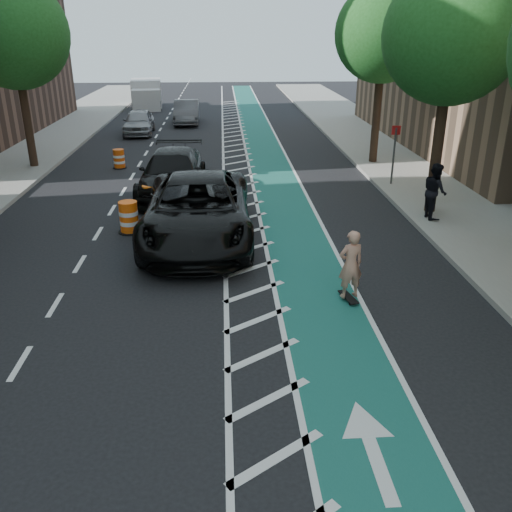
{
  "coord_description": "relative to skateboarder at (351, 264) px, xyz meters",
  "views": [
    {
      "loc": [
        0.82,
        -9.09,
        5.96
      ],
      "look_at": [
        1.52,
        2.47,
        1.1
      ],
      "focal_mm": 38.0,
      "sensor_mm": 36.0,
      "label": 1
    }
  ],
  "objects": [
    {
      "name": "sign_post",
      "position": [
        3.9,
        9.77,
        0.42
      ],
      "size": [
        0.35,
        0.08,
        2.47
      ],
      "color": "#4C4C4C",
      "rests_on": "ground"
    },
    {
      "name": "suv_far",
      "position": [
        -4.87,
        9.35,
        -0.11
      ],
      "size": [
        2.54,
        5.76,
        1.65
      ],
      "primitive_type": "imported",
      "rotation": [
        0.0,
        0.0,
        -0.04
      ],
      "color": "black",
      "rests_on": "ground"
    },
    {
      "name": "barrel_c",
      "position": [
        -7.7,
        13.76,
        -0.52
      ],
      "size": [
        0.64,
        0.64,
        0.87
      ],
      "color": "#E24F0B",
      "rests_on": "ground"
    },
    {
      "name": "car_grey",
      "position": [
        -5.32,
        26.53,
        -0.17
      ],
      "size": [
        1.7,
        4.65,
        1.52
      ],
      "primitive_type": "imported",
      "rotation": [
        0.0,
        0.0,
        0.02
      ],
      "color": "#535358",
      "rests_on": "ground"
    },
    {
      "name": "bike_lane",
      "position": [
        -0.7,
        7.77,
        -0.93
      ],
      "size": [
        2.0,
        90.0,
        0.01
      ],
      "primitive_type": "cube",
      "color": "#18564C",
      "rests_on": "ground"
    },
    {
      "name": "box_truck",
      "position": [
        -9.05,
        34.93,
        0.06
      ],
      "size": [
        2.86,
        5.41,
        2.16
      ],
      "rotation": [
        0.0,
        0.0,
        0.11
      ],
      "color": "silver",
      "rests_on": "ground"
    },
    {
      "name": "sidewalk_right",
      "position": [
        5.8,
        7.77,
        -0.86
      ],
      "size": [
        5.0,
        90.0,
        0.15
      ],
      "primitive_type": "cube",
      "color": "gray",
      "rests_on": "ground"
    },
    {
      "name": "tree_r_d",
      "position": [
        4.2,
        13.77,
        4.84
      ],
      "size": [
        4.2,
        4.2,
        7.9
      ],
      "color": "#382619",
      "rests_on": "ground"
    },
    {
      "name": "skateboarder",
      "position": [
        0.0,
        0.0,
        0.0
      ],
      "size": [
        0.68,
        0.53,
        1.66
      ],
      "primitive_type": "imported",
      "rotation": [
        0.0,
        0.0,
        3.38
      ],
      "color": "tan",
      "rests_on": "skateboard"
    },
    {
      "name": "tree_l_d",
      "position": [
        -11.6,
        13.77,
        4.84
      ],
      "size": [
        4.2,
        4.2,
        7.9
      ],
      "color": "#382619",
      "rests_on": "ground"
    },
    {
      "name": "tree_r_c",
      "position": [
        4.2,
        5.77,
        4.84
      ],
      "size": [
        4.2,
        4.2,
        7.9
      ],
      "color": "#382619",
      "rests_on": "ground"
    },
    {
      "name": "pedestrian",
      "position": [
        4.0,
        5.44,
        0.14
      ],
      "size": [
        0.72,
        0.91,
        1.84
      ],
      "primitive_type": "imported",
      "rotation": [
        0.0,
        0.0,
        1.6
      ],
      "color": "black",
      "rests_on": "sidewalk_right"
    },
    {
      "name": "curb_right",
      "position": [
        3.35,
        7.77,
        -0.85
      ],
      "size": [
        0.12,
        90.0,
        0.16
      ],
      "primitive_type": "cube",
      "color": "gray",
      "rests_on": "ground"
    },
    {
      "name": "skateboard",
      "position": [
        0.0,
        0.0,
        -0.85
      ],
      "size": [
        0.38,
        0.77,
        0.1
      ],
      "rotation": [
        0.0,
        0.0,
        0.24
      ],
      "color": "black",
      "rests_on": "ground"
    },
    {
      "name": "car_silver",
      "position": [
        -8.01,
        22.68,
        -0.2
      ],
      "size": [
        1.89,
        4.33,
        1.45
      ],
      "primitive_type": "imported",
      "rotation": [
        0.0,
        0.0,
        0.04
      ],
      "color": "gray",
      "rests_on": "ground"
    },
    {
      "name": "ground",
      "position": [
        -3.7,
        -2.23,
        -0.93
      ],
      "size": [
        120.0,
        120.0,
        0.0
      ],
      "primitive_type": "plane",
      "color": "black",
      "rests_on": "ground"
    },
    {
      "name": "barrel_a",
      "position": [
        -5.9,
        5.04,
        -0.46
      ],
      "size": [
        0.74,
        0.74,
        1.01
      ],
      "color": "#FF5D0D",
      "rests_on": "ground"
    },
    {
      "name": "suv_near",
      "position": [
        -3.7,
        4.28,
        0.02
      ],
      "size": [
        3.19,
        6.87,
        1.91
      ],
      "primitive_type": "imported",
      "rotation": [
        0.0,
        0.0,
        -0.0
      ],
      "color": "black",
      "rests_on": "ground"
    },
    {
      "name": "curb_left",
      "position": [
        -10.75,
        7.77,
        -0.85
      ],
      "size": [
        0.12,
        90.0,
        0.16
      ],
      "primitive_type": "cube",
      "color": "gray",
      "rests_on": "ground"
    },
    {
      "name": "buffer_strip",
      "position": [
        -2.2,
        7.77,
        -0.93
      ],
      "size": [
        1.4,
        90.0,
        0.01
      ],
      "primitive_type": "cube",
      "color": "silver",
      "rests_on": "ground"
    },
    {
      "name": "barrel_b",
      "position": [
        -5.5,
        7.27,
        -0.5
      ],
      "size": [
        0.67,
        0.67,
        0.91
      ],
      "color": "#FF660D",
      "rests_on": "ground"
    }
  ]
}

